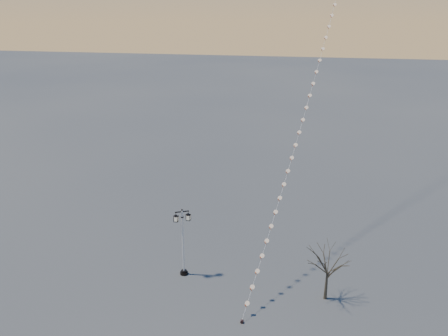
# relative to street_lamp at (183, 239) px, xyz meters

# --- Properties ---
(ground) EXTENTS (300.00, 300.00, 0.00)m
(ground) POSITION_rel_street_lamp_xyz_m (3.09, -3.64, -3.20)
(ground) COLOR #444544
(ground) RESTS_ON ground
(street_lamp) EXTENTS (1.38, 0.90, 5.77)m
(street_lamp) POSITION_rel_street_lamp_xyz_m (0.00, 0.00, 0.00)
(street_lamp) COLOR black
(street_lamp) RESTS_ON ground
(bare_tree) EXTENTS (2.45, 2.45, 4.06)m
(bare_tree) POSITION_rel_street_lamp_xyz_m (11.17, -1.39, -0.38)
(bare_tree) COLOR #342E21
(bare_tree) RESTS_ON ground
(kite_train) EXTENTS (9.47, 36.59, 34.68)m
(kite_train) POSITION_rel_street_lamp_xyz_m (9.90, 12.74, 14.07)
(kite_train) COLOR black
(kite_train) RESTS_ON ground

